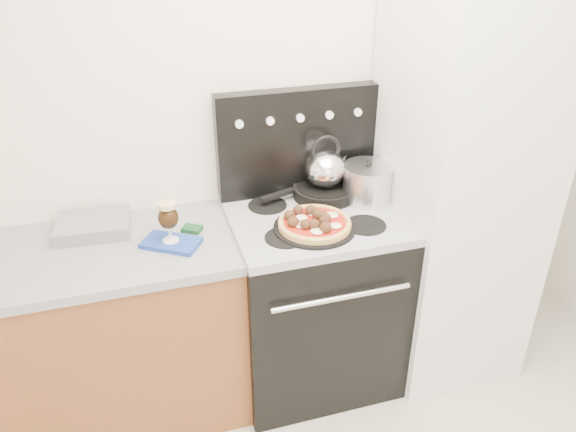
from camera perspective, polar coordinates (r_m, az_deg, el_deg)
name	(u,v)px	position (r m, az deg, el deg)	size (l,w,h in m)	color
room_shell	(393,261)	(1.63, 10.57, -4.49)	(3.52, 3.01, 2.52)	beige
base_cabinet	(76,344)	(2.72, -20.77, -12.04)	(1.45, 0.60, 0.86)	brown
countertop	(55,259)	(2.47, -22.56, -4.05)	(1.48, 0.63, 0.04)	gray
stove_body	(313,301)	(2.78, 2.52, -8.64)	(0.76, 0.65, 0.88)	black
cooktop	(315,219)	(2.52, 2.74, -0.33)	(0.76, 0.65, 0.04)	#ADADB2
backguard	(297,141)	(2.65, 0.91, 7.58)	(0.76, 0.08, 0.50)	black
fridge	(457,192)	(2.77, 16.75, 2.37)	(0.64, 0.68, 1.90)	silver
foil_sheet	(94,226)	(2.55, -19.15, -0.96)	(0.31, 0.22, 0.06)	silver
oven_mitt	(171,243)	(2.38, -11.78, -2.69)	(0.23, 0.13, 0.02)	#1F3C9E
beer_glass	(169,222)	(2.33, -12.03, -0.58)	(0.08, 0.08, 0.18)	black
pizza_pan	(314,228)	(2.41, 2.71, -1.18)	(0.35, 0.35, 0.01)	black
pizza	(315,222)	(2.40, 2.72, -0.60)	(0.31, 0.31, 0.04)	tan
skillet	(324,191)	(2.67, 3.72, 2.52)	(0.30, 0.30, 0.05)	black
tea_kettle	(325,166)	(2.62, 3.81, 5.13)	(0.19, 0.19, 0.21)	white
stock_pot	(367,184)	(2.64, 8.07, 3.25)	(0.23, 0.23, 0.16)	silver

